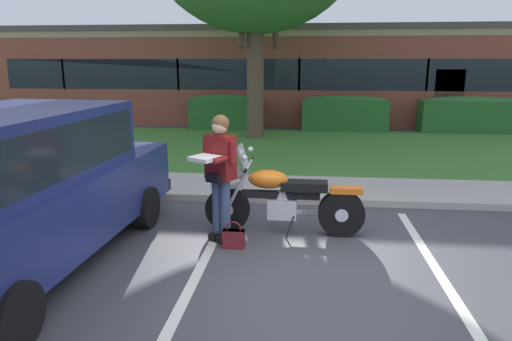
{
  "coord_description": "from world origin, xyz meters",
  "views": [
    {
      "loc": [
        0.05,
        -4.64,
        2.37
      ],
      "look_at": [
        -0.6,
        1.59,
        0.85
      ],
      "focal_mm": 31.66,
      "sensor_mm": 36.0,
      "label": 1
    }
  ],
  "objects_px": {
    "parked_suv_adjacent": "(16,190)",
    "motorcycle": "(289,200)",
    "rider_person": "(219,168)",
    "hedge_center_left": "(344,113)",
    "hedge_left": "(225,111)",
    "brick_building": "(301,73)",
    "handbag": "(234,237)",
    "hedge_center_right": "(470,114)"
  },
  "relations": [
    {
      "from": "hedge_center_left",
      "to": "brick_building",
      "type": "distance_m",
      "value": 6.29
    },
    {
      "from": "rider_person",
      "to": "parked_suv_adjacent",
      "type": "xyz_separation_m",
      "value": [
        -2.14,
        -1.07,
        -0.05
      ]
    },
    {
      "from": "rider_person",
      "to": "brick_building",
      "type": "xyz_separation_m",
      "value": [
        0.89,
        16.02,
        0.82
      ]
    },
    {
      "from": "hedge_center_right",
      "to": "motorcycle",
      "type": "bearing_deg",
      "value": -120.48
    },
    {
      "from": "parked_suv_adjacent",
      "to": "hedge_center_right",
      "type": "xyz_separation_m",
      "value": [
        8.75,
        11.12,
        -0.3
      ]
    },
    {
      "from": "rider_person",
      "to": "handbag",
      "type": "height_order",
      "value": "rider_person"
    },
    {
      "from": "hedge_center_right",
      "to": "brick_building",
      "type": "height_order",
      "value": "brick_building"
    },
    {
      "from": "hedge_left",
      "to": "hedge_center_left",
      "type": "distance_m",
      "value": 4.14
    },
    {
      "from": "brick_building",
      "to": "hedge_center_left",
      "type": "bearing_deg",
      "value": -75.16
    },
    {
      "from": "rider_person",
      "to": "handbag",
      "type": "xyz_separation_m",
      "value": [
        0.21,
        -0.23,
        -0.86
      ]
    },
    {
      "from": "motorcycle",
      "to": "parked_suv_adjacent",
      "type": "height_order",
      "value": "parked_suv_adjacent"
    },
    {
      "from": "motorcycle",
      "to": "parked_suv_adjacent",
      "type": "distance_m",
      "value": 3.41
    },
    {
      "from": "handbag",
      "to": "hedge_center_left",
      "type": "bearing_deg",
      "value": 77.59
    },
    {
      "from": "hedge_center_left",
      "to": "hedge_center_right",
      "type": "height_order",
      "value": "same"
    },
    {
      "from": "motorcycle",
      "to": "rider_person",
      "type": "height_order",
      "value": "rider_person"
    },
    {
      "from": "handbag",
      "to": "hedge_left",
      "type": "relative_size",
      "value": 0.15
    },
    {
      "from": "hedge_left",
      "to": "motorcycle",
      "type": "bearing_deg",
      "value": -75.1
    },
    {
      "from": "parked_suv_adjacent",
      "to": "brick_building",
      "type": "xyz_separation_m",
      "value": [
        3.03,
        17.1,
        0.87
      ]
    },
    {
      "from": "hedge_center_left",
      "to": "hedge_center_right",
      "type": "xyz_separation_m",
      "value": [
        4.14,
        0.0,
        0.0
      ]
    },
    {
      "from": "rider_person",
      "to": "handbag",
      "type": "relative_size",
      "value": 4.74
    },
    {
      "from": "handbag",
      "to": "rider_person",
      "type": "bearing_deg",
      "value": 132.54
    },
    {
      "from": "brick_building",
      "to": "handbag",
      "type": "bearing_deg",
      "value": -92.4
    },
    {
      "from": "handbag",
      "to": "hedge_center_left",
      "type": "relative_size",
      "value": 0.12
    },
    {
      "from": "motorcycle",
      "to": "hedge_left",
      "type": "distance_m",
      "value": 10.02
    },
    {
      "from": "brick_building",
      "to": "hedge_left",
      "type": "bearing_deg",
      "value": -113.15
    },
    {
      "from": "handbag",
      "to": "hedge_left",
      "type": "height_order",
      "value": "hedge_left"
    },
    {
      "from": "rider_person",
      "to": "hedge_center_left",
      "type": "distance_m",
      "value": 10.36
    },
    {
      "from": "motorcycle",
      "to": "handbag",
      "type": "distance_m",
      "value": 0.98
    },
    {
      "from": "rider_person",
      "to": "parked_suv_adjacent",
      "type": "distance_m",
      "value": 2.39
    },
    {
      "from": "motorcycle",
      "to": "parked_suv_adjacent",
      "type": "relative_size",
      "value": 0.46
    },
    {
      "from": "handbag",
      "to": "brick_building",
      "type": "bearing_deg",
      "value": 87.6
    },
    {
      "from": "handbag",
      "to": "brick_building",
      "type": "xyz_separation_m",
      "value": [
        0.68,
        16.26,
        1.69
      ]
    },
    {
      "from": "motorcycle",
      "to": "hedge_center_left",
      "type": "height_order",
      "value": "motorcycle"
    },
    {
      "from": "parked_suv_adjacent",
      "to": "hedge_left",
      "type": "xyz_separation_m",
      "value": [
        0.48,
        11.12,
        -0.3
      ]
    },
    {
      "from": "brick_building",
      "to": "hedge_center_right",
      "type": "bearing_deg",
      "value": -46.25
    },
    {
      "from": "rider_person",
      "to": "brick_building",
      "type": "bearing_deg",
      "value": 86.81
    },
    {
      "from": "handbag",
      "to": "hedge_center_right",
      "type": "distance_m",
      "value": 12.12
    },
    {
      "from": "rider_person",
      "to": "hedge_center_left",
      "type": "height_order",
      "value": "rider_person"
    },
    {
      "from": "hedge_left",
      "to": "hedge_center_left",
      "type": "xyz_separation_m",
      "value": [
        4.14,
        0.0,
        0.0
      ]
    },
    {
      "from": "motorcycle",
      "to": "handbag",
      "type": "height_order",
      "value": "motorcycle"
    },
    {
      "from": "motorcycle",
      "to": "handbag",
      "type": "xyz_separation_m",
      "value": [
        -0.7,
        -0.6,
        -0.34
      ]
    },
    {
      "from": "parked_suv_adjacent",
      "to": "motorcycle",
      "type": "bearing_deg",
      "value": 25.32
    }
  ]
}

